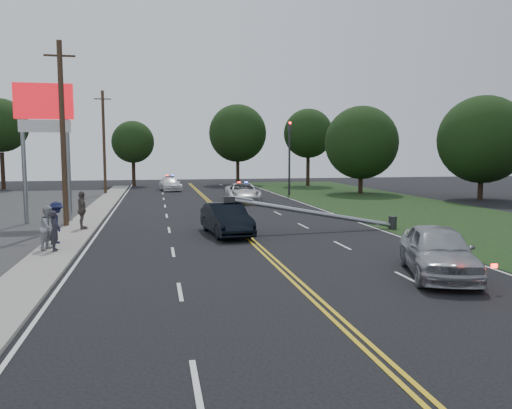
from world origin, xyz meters
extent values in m
plane|color=black|center=(0.00, 0.00, 0.00)|extent=(120.00, 120.00, 0.00)
cube|color=gray|center=(-8.40, 10.00, 0.06)|extent=(1.80, 70.00, 0.12)
cube|color=black|center=(13.50, 10.00, 0.01)|extent=(12.00, 80.00, 0.01)
cube|color=gold|center=(0.00, 10.00, 0.01)|extent=(0.36, 80.00, 0.00)
cylinder|color=gray|center=(-11.70, 14.00, 3.50)|extent=(0.24, 0.24, 7.00)
cylinder|color=gray|center=(-9.30, 14.00, 3.50)|extent=(0.24, 0.24, 7.00)
cube|color=red|center=(-10.50, 14.00, 7.00)|extent=(3.20, 0.35, 2.00)
cube|color=white|center=(-10.50, 14.00, 5.60)|extent=(2.80, 0.30, 0.70)
cylinder|color=#2D2D30|center=(8.30, 30.00, 3.50)|extent=(0.20, 0.20, 7.00)
cube|color=#2D2D30|center=(8.30, 30.00, 6.60)|extent=(0.28, 0.28, 0.90)
sphere|color=#FF0C07|center=(8.30, 29.84, 6.90)|extent=(0.22, 0.22, 0.22)
cylinder|color=#2D2D30|center=(8.10, 8.00, 0.35)|extent=(0.44, 0.44, 0.70)
cylinder|color=gray|center=(3.67, 8.00, 0.98)|extent=(8.90, 0.24, 1.80)
cube|color=#2D2D30|center=(-0.76, 8.00, 1.76)|extent=(0.55, 0.32, 0.30)
cylinder|color=#382619|center=(-9.20, 12.00, 5.00)|extent=(0.28, 0.28, 10.00)
cube|color=#382619|center=(-9.20, 12.00, 9.20)|extent=(1.60, 0.10, 0.10)
cylinder|color=#382619|center=(-9.20, 34.00, 5.00)|extent=(0.28, 0.28, 10.00)
cube|color=#382619|center=(-9.20, 34.00, 9.20)|extent=(1.60, 0.10, 0.10)
cylinder|color=black|center=(-20.96, 43.16, 2.05)|extent=(0.44, 0.44, 4.10)
sphere|color=black|center=(-20.96, 43.16, 7.06)|extent=(5.89, 5.89, 5.89)
cylinder|color=black|center=(-6.99, 46.10, 1.56)|extent=(0.44, 0.44, 3.11)
sphere|color=black|center=(-6.99, 46.10, 5.36)|extent=(5.09, 5.09, 5.09)
cylinder|color=black|center=(5.96, 46.52, 1.89)|extent=(0.44, 0.44, 3.78)
sphere|color=black|center=(5.96, 46.52, 6.51)|extent=(7.29, 7.29, 7.29)
cylinder|color=black|center=(14.04, 42.40, 1.86)|extent=(0.44, 0.44, 3.72)
sphere|color=black|center=(14.04, 42.40, 6.40)|extent=(6.00, 6.00, 6.00)
cylinder|color=black|center=(15.82, 30.39, 1.47)|extent=(0.44, 0.44, 2.94)
sphere|color=black|center=(15.82, 30.39, 5.07)|extent=(7.27, 7.27, 7.27)
cylinder|color=black|center=(23.31, 21.94, 1.51)|extent=(0.44, 0.44, 3.02)
sphere|color=black|center=(23.31, 21.94, 5.20)|extent=(7.52, 7.52, 7.52)
imported|color=black|center=(-0.93, 7.88, 0.79)|extent=(2.23, 4.97, 1.59)
imported|color=#9EA1A5|center=(4.85, -1.72, 0.85)|extent=(3.51, 5.36, 1.70)
imported|color=silver|center=(2.69, 24.03, 0.79)|extent=(2.97, 5.84, 1.58)
imported|color=white|center=(-2.85, 37.75, 0.70)|extent=(2.61, 5.04, 1.40)
imported|color=#292830|center=(-8.41, 4.63, 0.95)|extent=(0.45, 0.64, 1.66)
imported|color=#B0B0B5|center=(-8.70, 5.05, 1.02)|extent=(0.93, 1.05, 1.80)
imported|color=#1B1E43|center=(-8.65, 6.47, 1.04)|extent=(0.98, 1.33, 1.85)
imported|color=#62544E|center=(-8.14, 10.48, 1.11)|extent=(0.73, 1.24, 1.98)
camera|label=1|loc=(-4.33, -16.56, 4.12)|focal=35.00mm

